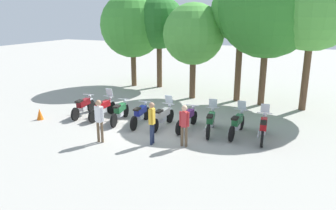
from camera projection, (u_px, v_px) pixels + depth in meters
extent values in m
plane|color=#9E9B93|center=(164.00, 127.00, 14.85)|extent=(80.00, 80.00, 0.00)
cylinder|color=black|center=(91.00, 106.00, 17.05)|extent=(0.19, 0.65, 0.64)
cylinder|color=black|center=(75.00, 114.00, 15.62)|extent=(0.19, 0.65, 0.64)
cube|color=silver|center=(90.00, 99.00, 16.96)|extent=(0.17, 0.37, 0.04)
cube|color=maroon|center=(83.00, 103.00, 16.29)|extent=(0.40, 0.98, 0.30)
cube|color=silver|center=(83.00, 108.00, 16.31)|extent=(0.28, 0.43, 0.24)
cube|color=black|center=(79.00, 101.00, 15.86)|extent=(0.30, 0.47, 0.08)
cylinder|color=silver|center=(90.00, 100.00, 16.88)|extent=(0.08, 0.23, 0.64)
cylinder|color=silver|center=(88.00, 94.00, 16.71)|extent=(0.62, 0.13, 0.04)
sphere|color=silver|center=(90.00, 96.00, 16.86)|extent=(0.18, 0.18, 0.16)
cylinder|color=silver|center=(77.00, 111.00, 16.09)|extent=(0.17, 0.70, 0.07)
cylinder|color=black|center=(111.00, 108.00, 16.67)|extent=(0.10, 0.64, 0.64)
cylinder|color=black|center=(93.00, 116.00, 15.31)|extent=(0.10, 0.64, 0.64)
cube|color=silver|center=(111.00, 101.00, 16.58)|extent=(0.12, 0.36, 0.04)
cube|color=red|center=(103.00, 105.00, 15.94)|extent=(0.26, 0.95, 0.30)
cube|color=silver|center=(103.00, 110.00, 15.97)|extent=(0.22, 0.40, 0.24)
cube|color=black|center=(98.00, 103.00, 15.54)|extent=(0.24, 0.44, 0.08)
cylinder|color=silver|center=(110.00, 102.00, 16.51)|extent=(0.05, 0.23, 0.64)
cylinder|color=silver|center=(109.00, 96.00, 16.34)|extent=(0.62, 0.04, 0.04)
sphere|color=silver|center=(110.00, 98.00, 16.48)|extent=(0.16, 0.16, 0.16)
cylinder|color=silver|center=(96.00, 113.00, 15.78)|extent=(0.07, 0.70, 0.07)
cube|color=silver|center=(109.00, 92.00, 16.34)|extent=(0.36, 0.13, 0.39)
cylinder|color=black|center=(126.00, 111.00, 16.16)|extent=(0.22, 0.65, 0.64)
cylinder|color=black|center=(114.00, 120.00, 14.71)|extent=(0.22, 0.65, 0.64)
cube|color=silver|center=(125.00, 104.00, 16.07)|extent=(0.19, 0.38, 0.04)
cube|color=#1E6033|center=(120.00, 108.00, 15.38)|extent=(0.43, 0.98, 0.30)
cube|color=silver|center=(120.00, 114.00, 15.41)|extent=(0.29, 0.43, 0.24)
cube|color=black|center=(117.00, 106.00, 14.96)|extent=(0.32, 0.48, 0.08)
cylinder|color=silver|center=(125.00, 105.00, 15.99)|extent=(0.09, 0.23, 0.64)
cylinder|color=silver|center=(124.00, 99.00, 15.81)|extent=(0.62, 0.15, 0.04)
sphere|color=silver|center=(125.00, 101.00, 15.97)|extent=(0.19, 0.19, 0.16)
cylinder|color=silver|center=(114.00, 117.00, 15.18)|extent=(0.20, 0.70, 0.07)
cylinder|color=black|center=(146.00, 113.00, 15.73)|extent=(0.17, 0.65, 0.64)
cylinder|color=black|center=(134.00, 123.00, 14.30)|extent=(0.17, 0.65, 0.64)
cube|color=silver|center=(146.00, 107.00, 15.63)|extent=(0.16, 0.37, 0.04)
cube|color=navy|center=(141.00, 111.00, 14.97)|extent=(0.37, 0.97, 0.30)
cube|color=silver|center=(140.00, 117.00, 14.99)|extent=(0.27, 0.42, 0.24)
cube|color=black|center=(137.00, 109.00, 14.55)|extent=(0.29, 0.47, 0.08)
cylinder|color=silver|center=(146.00, 108.00, 15.56)|extent=(0.08, 0.23, 0.64)
cylinder|color=silver|center=(145.00, 101.00, 15.39)|extent=(0.62, 0.11, 0.04)
sphere|color=silver|center=(146.00, 103.00, 15.54)|extent=(0.18, 0.18, 0.16)
cylinder|color=silver|center=(135.00, 119.00, 14.78)|extent=(0.15, 0.70, 0.07)
cylinder|color=black|center=(170.00, 116.00, 15.33)|extent=(0.12, 0.64, 0.64)
cylinder|color=black|center=(154.00, 126.00, 13.99)|extent=(0.12, 0.64, 0.64)
cube|color=silver|center=(170.00, 109.00, 15.24)|extent=(0.13, 0.36, 0.04)
cube|color=silver|center=(163.00, 113.00, 14.61)|extent=(0.30, 0.96, 0.30)
cube|color=silver|center=(163.00, 119.00, 14.64)|extent=(0.24, 0.41, 0.24)
cube|color=black|center=(159.00, 111.00, 14.22)|extent=(0.26, 0.45, 0.08)
cylinder|color=silver|center=(169.00, 110.00, 15.17)|extent=(0.06, 0.23, 0.64)
cylinder|color=silver|center=(168.00, 104.00, 15.00)|extent=(0.62, 0.06, 0.04)
sphere|color=silver|center=(170.00, 105.00, 15.15)|extent=(0.17, 0.17, 0.16)
cylinder|color=silver|center=(156.00, 122.00, 14.47)|extent=(0.10, 0.70, 0.07)
cube|color=silver|center=(169.00, 99.00, 15.00)|extent=(0.36, 0.15, 0.39)
cylinder|color=black|center=(194.00, 118.00, 15.10)|extent=(0.14, 0.64, 0.64)
cylinder|color=black|center=(180.00, 128.00, 13.77)|extent=(0.14, 0.64, 0.64)
cube|color=silver|center=(194.00, 111.00, 15.00)|extent=(0.14, 0.37, 0.04)
cube|color=#59196B|center=(187.00, 115.00, 14.38)|extent=(0.31, 0.96, 0.30)
cube|color=silver|center=(187.00, 121.00, 14.41)|extent=(0.24, 0.41, 0.24)
cube|color=black|center=(184.00, 113.00, 13.99)|extent=(0.26, 0.45, 0.08)
cylinder|color=silver|center=(193.00, 112.00, 14.93)|extent=(0.06, 0.23, 0.64)
cylinder|color=silver|center=(192.00, 105.00, 14.77)|extent=(0.62, 0.07, 0.04)
sphere|color=silver|center=(193.00, 107.00, 14.91)|extent=(0.17, 0.17, 0.16)
cylinder|color=silver|center=(181.00, 123.00, 14.24)|extent=(0.11, 0.70, 0.07)
cylinder|color=black|center=(213.00, 120.00, 14.72)|extent=(0.20, 0.65, 0.64)
cylinder|color=black|center=(208.00, 132.00, 13.27)|extent=(0.20, 0.65, 0.64)
cube|color=silver|center=(213.00, 113.00, 14.62)|extent=(0.18, 0.37, 0.04)
cube|color=#1E6033|center=(211.00, 118.00, 13.95)|extent=(0.41, 0.98, 0.30)
cube|color=silver|center=(211.00, 124.00, 13.97)|extent=(0.28, 0.43, 0.24)
cube|color=black|center=(210.00, 116.00, 13.52)|extent=(0.31, 0.47, 0.08)
cylinder|color=silver|center=(213.00, 114.00, 14.55)|extent=(0.09, 0.23, 0.64)
cylinder|color=silver|center=(213.00, 108.00, 14.37)|extent=(0.62, 0.14, 0.04)
sphere|color=silver|center=(213.00, 109.00, 14.53)|extent=(0.18, 0.18, 0.16)
cylinder|color=silver|center=(206.00, 127.00, 13.75)|extent=(0.18, 0.70, 0.07)
cube|color=silver|center=(213.00, 103.00, 14.37)|extent=(0.38, 0.19, 0.39)
cylinder|color=black|center=(241.00, 123.00, 14.39)|extent=(0.13, 0.64, 0.64)
cylinder|color=black|center=(232.00, 134.00, 13.06)|extent=(0.13, 0.64, 0.64)
cube|color=silver|center=(242.00, 115.00, 14.30)|extent=(0.14, 0.37, 0.04)
cube|color=#1E6033|center=(237.00, 120.00, 13.67)|extent=(0.31, 0.96, 0.30)
cube|color=silver|center=(237.00, 126.00, 13.70)|extent=(0.24, 0.41, 0.24)
cube|color=black|center=(235.00, 118.00, 13.28)|extent=(0.26, 0.45, 0.08)
cylinder|color=silver|center=(241.00, 116.00, 14.23)|extent=(0.06, 0.23, 0.64)
cylinder|color=silver|center=(241.00, 110.00, 14.06)|extent=(0.62, 0.07, 0.04)
sphere|color=silver|center=(242.00, 112.00, 14.21)|extent=(0.17, 0.17, 0.16)
cylinder|color=silver|center=(231.00, 129.00, 13.53)|extent=(0.10, 0.70, 0.07)
cube|color=silver|center=(242.00, 105.00, 14.06)|extent=(0.37, 0.15, 0.39)
cylinder|color=black|center=(264.00, 126.00, 13.92)|extent=(0.16, 0.65, 0.64)
cylinder|color=black|center=(262.00, 139.00, 12.50)|extent=(0.16, 0.65, 0.64)
cube|color=silver|center=(264.00, 119.00, 13.83)|extent=(0.16, 0.37, 0.04)
cube|color=red|center=(264.00, 124.00, 13.16)|extent=(0.36, 0.97, 0.30)
cube|color=silver|center=(263.00, 131.00, 13.19)|extent=(0.26, 0.42, 0.24)
cube|color=black|center=(264.00, 123.00, 12.74)|extent=(0.28, 0.46, 0.08)
cylinder|color=silver|center=(264.00, 120.00, 13.75)|extent=(0.07, 0.23, 0.64)
cylinder|color=silver|center=(265.00, 113.00, 13.58)|extent=(0.62, 0.10, 0.04)
sphere|color=silver|center=(265.00, 115.00, 13.73)|extent=(0.18, 0.18, 0.16)
cylinder|color=silver|center=(258.00, 134.00, 12.98)|extent=(0.14, 0.70, 0.07)
cube|color=silver|center=(265.00, 108.00, 13.58)|extent=(0.37, 0.17, 0.39)
cylinder|color=#232D4C|center=(153.00, 133.00, 12.86)|extent=(0.11, 0.11, 0.83)
cylinder|color=#232D4C|center=(151.00, 135.00, 12.71)|extent=(0.11, 0.11, 0.83)
cube|color=gold|center=(152.00, 116.00, 12.59)|extent=(0.21, 0.23, 0.62)
cylinder|color=gold|center=(154.00, 115.00, 12.73)|extent=(0.08, 0.08, 0.59)
cylinder|color=gold|center=(150.00, 117.00, 12.44)|extent=(0.08, 0.08, 0.59)
sphere|color=#A87A5B|center=(152.00, 105.00, 12.46)|extent=(0.23, 0.23, 0.22)
cylinder|color=brown|center=(182.00, 136.00, 12.57)|extent=(0.12, 0.12, 0.81)
cylinder|color=brown|center=(186.00, 137.00, 12.51)|extent=(0.12, 0.12, 0.81)
cube|color=#B22D33|center=(184.00, 119.00, 12.35)|extent=(0.24, 0.22, 0.60)
cylinder|color=#B22D33|center=(180.00, 118.00, 12.40)|extent=(0.09, 0.09, 0.57)
cylinder|color=#B22D33|center=(188.00, 119.00, 12.30)|extent=(0.09, 0.09, 0.57)
sphere|color=#DBAD89|center=(184.00, 108.00, 12.23)|extent=(0.24, 0.24, 0.22)
cylinder|color=brown|center=(98.00, 132.00, 12.97)|extent=(0.12, 0.12, 0.85)
cylinder|color=brown|center=(102.00, 132.00, 12.92)|extent=(0.12, 0.12, 0.85)
cube|color=silver|center=(99.00, 114.00, 12.75)|extent=(0.24, 0.22, 0.64)
cylinder|color=silver|center=(95.00, 113.00, 12.79)|extent=(0.09, 0.09, 0.61)
cylinder|color=silver|center=(103.00, 114.00, 12.69)|extent=(0.09, 0.09, 0.61)
sphere|color=#A87A5B|center=(98.00, 103.00, 12.62)|extent=(0.25, 0.25, 0.23)
cylinder|color=brown|center=(134.00, 67.00, 22.97)|extent=(0.36, 0.36, 2.69)
sphere|color=#3D8E33|center=(132.00, 25.00, 22.19)|extent=(4.39, 4.39, 4.39)
cylinder|color=brown|center=(159.00, 64.00, 22.50)|extent=(0.36, 0.36, 3.19)
sphere|color=#236623|center=(159.00, 23.00, 21.74)|extent=(3.51, 3.51, 3.51)
cylinder|color=brown|center=(193.00, 77.00, 19.59)|extent=(0.36, 0.36, 2.59)
sphere|color=#4C9E3D|center=(193.00, 34.00, 18.90)|extent=(3.59, 3.59, 3.59)
cylinder|color=brown|center=(238.00, 68.00, 18.79)|extent=(0.36, 0.36, 3.93)
sphere|color=#3D8E33|center=(242.00, 11.00, 17.93)|extent=(3.43, 3.43, 3.43)
cylinder|color=brown|center=(263.00, 75.00, 17.98)|extent=(0.36, 0.36, 3.45)
sphere|color=#2D7A28|center=(268.00, 7.00, 17.00)|extent=(5.36, 5.36, 5.36)
cylinder|color=brown|center=(306.00, 75.00, 16.97)|extent=(0.36, 0.36, 3.82)
sphere|color=#4C9E3D|center=(314.00, 4.00, 16.02)|extent=(4.58, 4.58, 4.58)
cone|color=orange|center=(40.00, 114.00, 15.77)|extent=(0.32, 0.32, 0.55)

